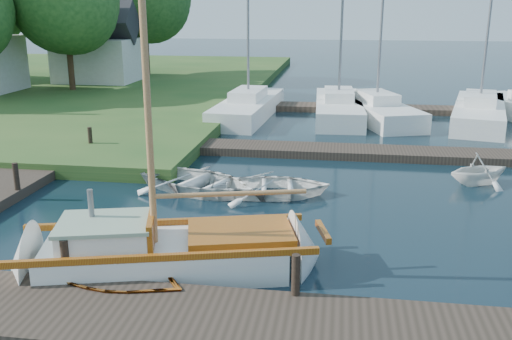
# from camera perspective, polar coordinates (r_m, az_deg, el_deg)

# --- Properties ---
(ground) EXTENTS (160.00, 160.00, 0.00)m
(ground) POSITION_cam_1_polar(r_m,az_deg,el_deg) (15.64, -0.00, -4.22)
(ground) COLOR black
(ground) RESTS_ON ground
(near_dock) EXTENTS (18.00, 2.20, 0.30)m
(near_dock) POSITION_cam_1_polar(r_m,az_deg,el_deg) (10.26, -5.23, -15.06)
(near_dock) COLOR #30271F
(near_dock) RESTS_ON ground
(left_dock) EXTENTS (2.20, 18.00, 0.30)m
(left_dock) POSITION_cam_1_polar(r_m,az_deg,el_deg) (20.11, -22.23, -0.34)
(left_dock) COLOR #30271F
(left_dock) RESTS_ON ground
(far_dock) EXTENTS (14.00, 1.60, 0.30)m
(far_dock) POSITION_cam_1_polar(r_m,az_deg,el_deg) (21.65, 7.85, 1.86)
(far_dock) COLOR #30271F
(far_dock) RESTS_ON ground
(pontoon) EXTENTS (30.00, 1.60, 0.30)m
(pontoon) POSITION_cam_1_polar(r_m,az_deg,el_deg) (31.92, 22.76, 5.38)
(pontoon) COLOR #30271F
(pontoon) RESTS_ON ground
(mooring_post_1) EXTENTS (0.16, 0.16, 0.80)m
(mooring_post_1) POSITION_cam_1_polar(r_m,az_deg,el_deg) (11.83, -18.53, -8.44)
(mooring_post_1) COLOR black
(mooring_post_1) RESTS_ON near_dock
(mooring_post_2) EXTENTS (0.16, 0.16, 0.80)m
(mooring_post_2) POSITION_cam_1_polar(r_m,az_deg,el_deg) (10.64, 4.00, -10.42)
(mooring_post_2) COLOR black
(mooring_post_2) RESTS_ON near_dock
(mooring_post_4) EXTENTS (0.16, 0.16, 0.80)m
(mooring_post_4) POSITION_cam_1_polar(r_m,az_deg,el_deg) (17.82, -22.86, -0.60)
(mooring_post_4) COLOR black
(mooring_post_4) RESTS_ON left_dock
(mooring_post_5) EXTENTS (0.16, 0.16, 0.80)m
(mooring_post_5) POSITION_cam_1_polar(r_m,az_deg,el_deg) (22.08, -16.25, 3.11)
(mooring_post_5) COLOR black
(mooring_post_5) RESTS_ON left_dock
(sailboat) EXTENTS (7.41, 3.74, 9.83)m
(sailboat) POSITION_cam_1_polar(r_m,az_deg,el_deg) (12.35, -8.29, -8.46)
(sailboat) COLOR white
(sailboat) RESTS_ON ground
(dinghy) EXTENTS (4.31, 3.68, 0.75)m
(dinghy) POSITION_cam_1_polar(r_m,az_deg,el_deg) (12.00, -14.68, -9.45)
(dinghy) COLOR maroon
(dinghy) RESTS_ON ground
(tender_a) EXTENTS (4.62, 4.06, 0.79)m
(tender_a) POSITION_cam_1_polar(r_m,az_deg,el_deg) (17.33, -5.72, -0.86)
(tender_a) COLOR white
(tender_a) RESTS_ON ground
(tender_c) EXTENTS (3.79, 2.93, 0.72)m
(tender_c) POSITION_cam_1_polar(r_m,az_deg,el_deg) (16.91, 1.55, -1.35)
(tender_c) COLOR white
(tender_c) RESTS_ON ground
(tender_d) EXTENTS (2.71, 2.59, 1.11)m
(tender_d) POSITION_cam_1_polar(r_m,az_deg,el_deg) (19.24, 21.46, 0.29)
(tender_d) COLOR white
(tender_d) RESTS_ON ground
(marina_boat_0) EXTENTS (2.71, 8.50, 11.27)m
(marina_boat_0) POSITION_cam_1_polar(r_m,az_deg,el_deg) (28.85, -0.77, 6.46)
(marina_boat_0) COLOR white
(marina_boat_0) RESTS_ON ground
(marina_boat_1) EXTENTS (2.54, 8.19, 10.09)m
(marina_boat_1) POSITION_cam_1_polar(r_m,az_deg,el_deg) (29.00, 8.24, 6.33)
(marina_boat_1) COLOR white
(marina_boat_1) RESTS_ON ground
(marina_boat_2) EXTENTS (4.40, 7.30, 12.08)m
(marina_boat_2) POSITION_cam_1_polar(r_m,az_deg,el_deg) (28.48, 11.95, 6.02)
(marina_boat_2) COLOR white
(marina_boat_2) RESTS_ON ground
(marina_boat_3) EXTENTS (4.02, 8.68, 11.13)m
(marina_boat_3) POSITION_cam_1_polar(r_m,az_deg,el_deg) (29.49, 21.42, 5.56)
(marina_boat_3) COLOR white
(marina_boat_3) RESTS_ON ground
(house_c) EXTENTS (5.25, 4.00, 5.28)m
(house_c) POSITION_cam_1_polar(r_m,az_deg,el_deg) (40.03, -15.57, 11.52)
(house_c) COLOR beige
(house_c) RESTS_ON shore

